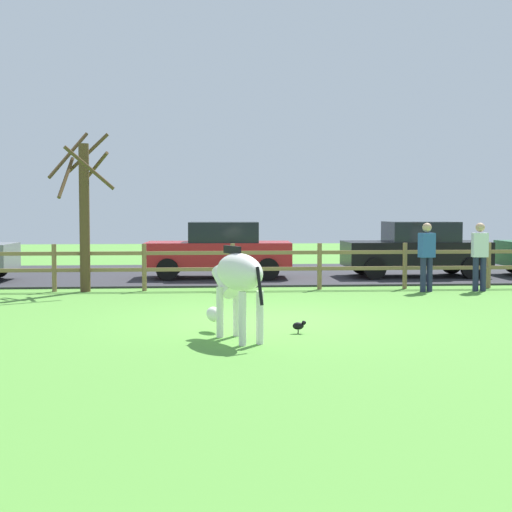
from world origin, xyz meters
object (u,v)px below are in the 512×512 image
crow_on_grass (299,326)px  bare_tree (84,208)px  visitor_left_of_tree (480,253)px  parked_car_red (220,249)px  zebra (237,279)px  visitor_right_of_tree (427,254)px  parked_car_black (416,249)px

crow_on_grass → bare_tree: bearing=122.9°
crow_on_grass → visitor_left_of_tree: 7.87m
crow_on_grass → parked_car_red: bearing=95.7°
crow_on_grass → parked_car_red: (-0.94, 9.43, 0.72)m
zebra → crow_on_grass: zebra is taller
parked_car_red → visitor_right_of_tree: size_ratio=2.49×
parked_car_red → parked_car_black: same height
crow_on_grass → visitor_right_of_tree: size_ratio=0.13×
zebra → visitor_left_of_tree: bearing=46.1°
crow_on_grass → parked_car_black: size_ratio=0.05×
bare_tree → parked_car_red: (3.32, 2.85, -1.16)m
parked_car_black → visitor_right_of_tree: visitor_right_of_tree is taller
bare_tree → visitor_right_of_tree: bearing=-5.0°
parked_car_red → bare_tree: bearing=-139.4°
parked_car_black → bare_tree: bearing=-162.5°
zebra → crow_on_grass: bearing=26.8°
bare_tree → visitor_left_of_tree: size_ratio=2.35×
parked_car_red → parked_car_black: bearing=-0.5°
zebra → crow_on_grass: (1.01, 0.51, -0.80)m
zebra → parked_car_black: bearing=60.3°
zebra → parked_car_black: size_ratio=0.46×
bare_tree → zebra: bare_tree is taller
zebra → parked_car_black: (5.64, 9.90, -0.08)m
crow_on_grass → parked_car_black: (4.63, 9.39, 0.72)m
visitor_left_of_tree → visitor_right_of_tree: size_ratio=1.00×
crow_on_grass → visitor_right_of_tree: 7.08m
zebra → visitor_right_of_tree: size_ratio=1.12×
parked_car_red → zebra: bearing=-90.4°
zebra → visitor_left_of_tree: (6.17, 6.40, -0.02)m
parked_car_black → visitor_right_of_tree: size_ratio=2.44×
visitor_left_of_tree → visitor_right_of_tree: bearing=-179.6°
visitor_left_of_tree → zebra: bearing=-133.9°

